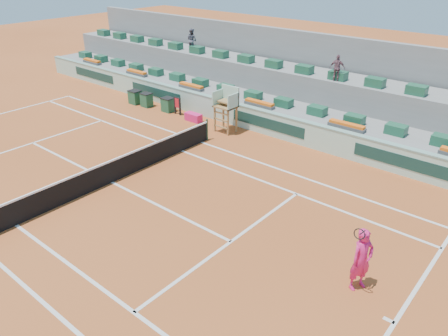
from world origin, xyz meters
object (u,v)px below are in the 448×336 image
Objects in this scene: player_bag at (193,117)px; umpire_chair at (227,103)px; drink_cooler_a at (168,105)px; tennis_player at (362,259)px.

player_bag is 2.72m from umpire_chair.
player_bag is at bearing -5.23° from drink_cooler_a.
umpire_chair is (2.38, 0.06, 1.32)m from player_bag.
tennis_player is (10.54, -6.83, -0.56)m from umpire_chair.
drink_cooler_a reaches higher than player_bag.
player_bag is 2.29m from drink_cooler_a.
player_bag is 0.42× the size of umpire_chair.
tennis_player is at bearing -24.67° from drink_cooler_a.
drink_cooler_a is at bearing 174.77° from player_bag.
umpire_chair is 1.05× the size of tennis_player.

